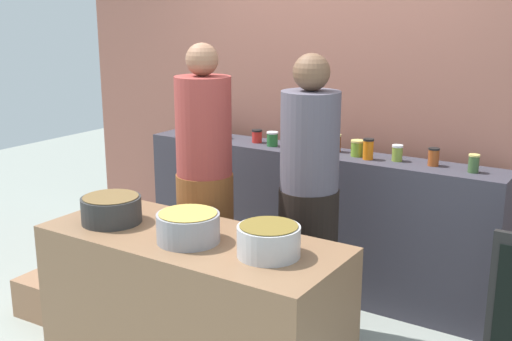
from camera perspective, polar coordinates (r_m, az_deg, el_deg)
The scene contains 22 objects.
storefront_wall at distance 4.73m, azimuth 7.32°, elevation 8.12°, with size 4.80×0.12×3.00m, color #955C4D.
display_shelf at distance 4.63m, azimuth 5.04°, elevation -4.42°, with size 2.70×0.36×1.03m, color #37353F.
prep_table at distance 3.59m, azimuth -5.76°, elevation -12.14°, with size 1.70×0.70×0.82m, color brown.
preserve_jar_0 at distance 5.13m, azimuth -5.87°, elevation 4.19°, with size 0.08×0.08×0.14m.
preserve_jar_1 at distance 5.00m, azimuth -5.49°, elevation 3.92°, with size 0.09×0.09×0.13m.
preserve_jar_2 at distance 5.02m, azimuth -3.89°, elevation 4.07°, with size 0.07×0.07×0.15m.
preserve_jar_3 at distance 4.89m, azimuth -3.13°, elevation 3.51°, with size 0.09×0.09×0.10m.
preserve_jar_4 at distance 4.73m, azimuth 0.09°, elevation 3.14°, with size 0.08×0.08×0.10m.
preserve_jar_5 at distance 4.61m, azimuth 1.49°, elevation 2.88°, with size 0.09×0.09×0.11m.
preserve_jar_6 at distance 4.47m, azimuth 4.76°, elevation 2.75°, with size 0.08×0.08×0.15m.
preserve_jar_7 at distance 4.46m, azimuth 7.27°, elevation 2.49°, with size 0.07×0.07×0.13m.
preserve_jar_8 at distance 4.34m, azimuth 9.15°, elevation 2.01°, with size 0.09×0.09×0.11m.
preserve_jar_9 at distance 4.26m, azimuth 10.13°, elevation 1.93°, with size 0.07×0.07×0.14m.
preserve_jar_10 at distance 4.26m, azimuth 12.67°, elevation 1.56°, with size 0.07×0.07×0.11m.
preserve_jar_11 at distance 4.18m, azimuth 15.78°, elevation 1.20°, with size 0.07×0.07×0.12m.
preserve_jar_12 at distance 4.09m, azimuth 19.11°, elevation 0.62°, with size 0.07×0.07×0.11m.
cooking_pot_left at distance 3.69m, azimuth -12.96°, elevation -3.46°, with size 0.34×0.34×0.15m.
cooking_pot_center at distance 3.33m, azimuth -6.16°, elevation -5.13°, with size 0.33×0.33×0.16m.
cooking_pot_right at distance 3.12m, azimuth 1.16°, elevation -6.38°, with size 0.32×0.32×0.16m.
cook_with_tongs at distance 4.02m, azimuth -4.64°, elevation -2.73°, with size 0.36×0.36×1.82m.
cook_in_cap at distance 3.84m, azimuth 4.77°, elevation -3.93°, with size 0.37×0.37×1.77m.
bread_crate at distance 4.52m, azimuth -17.69°, elevation -10.86°, with size 0.47×0.33×0.26m, color #92684B.
Camera 1 is at (2.02, -2.79, 2.02)m, focal length 44.18 mm.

